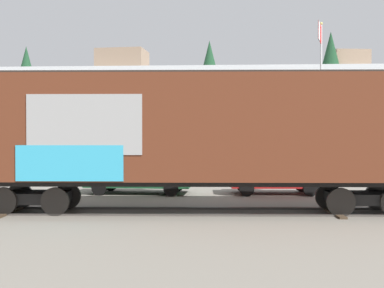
{
  "coord_description": "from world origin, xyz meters",
  "views": [
    {
      "loc": [
        -0.33,
        -15.69,
        2.53
      ],
      "look_at": [
        -1.3,
        2.24,
        2.27
      ],
      "focal_mm": 43.92,
      "sensor_mm": 36.0,
      "label": 1
    }
  ],
  "objects_px": {
    "parked_car_red": "(274,175)",
    "freight_car": "(197,131)",
    "flagpole": "(320,75)",
    "parked_car_green": "(139,175)"
  },
  "relations": [
    {
      "from": "freight_car",
      "to": "parked_car_green",
      "type": "distance_m",
      "value": 6.28
    },
    {
      "from": "flagpole",
      "to": "parked_car_red",
      "type": "bearing_deg",
      "value": -117.56
    },
    {
      "from": "freight_car",
      "to": "parked_car_red",
      "type": "relative_size",
      "value": 3.94
    },
    {
      "from": "freight_car",
      "to": "flagpole",
      "type": "height_order",
      "value": "flagpole"
    },
    {
      "from": "parked_car_green",
      "to": "parked_car_red",
      "type": "distance_m",
      "value": 6.05
    },
    {
      "from": "freight_car",
      "to": "parked_car_red",
      "type": "height_order",
      "value": "freight_car"
    },
    {
      "from": "flagpole",
      "to": "parked_car_green",
      "type": "distance_m",
      "value": 12.86
    },
    {
      "from": "parked_car_red",
      "to": "freight_car",
      "type": "bearing_deg",
      "value": -120.7
    },
    {
      "from": "flagpole",
      "to": "parked_car_green",
      "type": "xyz_separation_m",
      "value": [
        -9.52,
        -6.79,
        -5.33
      ]
    },
    {
      "from": "parked_car_green",
      "to": "parked_car_red",
      "type": "height_order",
      "value": "parked_car_red"
    }
  ]
}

